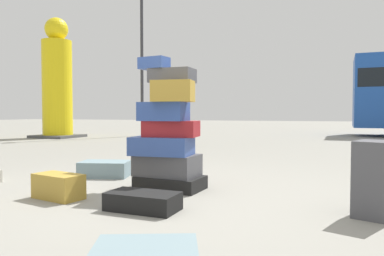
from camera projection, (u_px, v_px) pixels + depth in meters
ground_plane at (153, 194)px, 4.15m from camera, size 80.00×80.00×0.00m
suitcase_tower at (167, 137)px, 4.39m from camera, size 0.86×0.65×1.60m
suitcase_tan_foreground_far at (58, 186)px, 3.91m from camera, size 0.59×0.38×0.26m
suitcase_slate_foreground_near at (105, 169)px, 5.28m from camera, size 0.77×0.60×0.22m
suitcase_charcoal_right_side at (375, 179)px, 3.21m from camera, size 0.41×0.45×0.67m
suitcase_black_white_trunk at (143, 201)px, 3.45m from camera, size 0.68×0.37×0.17m
person_bearded_onlooker at (180, 112)px, 10.81m from camera, size 0.30×0.34×1.58m
yellow_dummy_statue at (57, 84)px, 13.66m from camera, size 1.51×1.51×4.43m
lamp_post at (142, 23)px, 14.41m from camera, size 0.36×0.36×6.94m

